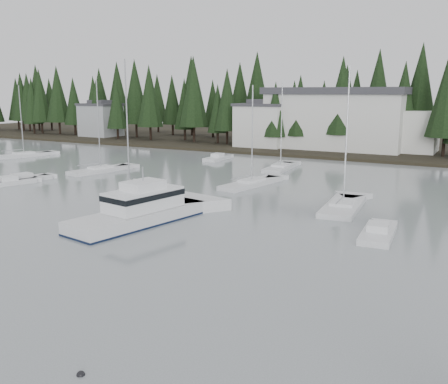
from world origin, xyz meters
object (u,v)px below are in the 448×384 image
object	(u,v)px
sailboat_2	(280,169)
runabout_4	(8,184)
runabout_1	(378,235)
sailboat_1	(130,194)
sailboat_3	(252,185)
house_far_west	(101,119)
cabin_cruiser_center	(140,213)
sailboat_10	(101,171)
runabout_3	(218,159)
harbor_inn	(347,119)
sailboat_8	(343,208)
sailboat_5	(24,156)
runabout_0	(22,181)
house_west	(262,124)

from	to	relation	value
sailboat_2	runabout_4	xyz separation A→B (m)	(-23.19, -26.39, 0.06)
runabout_1	sailboat_1	bearing A→B (deg)	77.99
runabout_1	sailboat_3	bearing A→B (deg)	45.87
house_far_west	cabin_cruiser_center	distance (m)	79.35
sailboat_10	runabout_3	world-z (taller)	sailboat_10
house_far_west	sailboat_3	size ratio (longest dim) A/B	0.71
sailboat_2	sailboat_10	world-z (taller)	sailboat_10
harbor_inn	runabout_4	xyz separation A→B (m)	(-25.38, -51.35, -5.64)
harbor_inn	cabin_cruiser_center	xyz separation A→B (m)	(-1.05, -57.45, -4.97)
sailboat_2	sailboat_10	size ratio (longest dim) A/B	1.00
sailboat_2	runabout_4	distance (m)	35.13
cabin_cruiser_center	runabout_3	bearing A→B (deg)	30.20
sailboat_8	sailboat_5	bearing A→B (deg)	73.05
cabin_cruiser_center	sailboat_8	bearing A→B (deg)	-35.74
sailboat_1	runabout_0	bearing A→B (deg)	67.30
sailboat_3	runabout_3	world-z (taller)	sailboat_3
house_west	sailboat_1	bearing A→B (deg)	-82.90
sailboat_5	runabout_1	distance (m)	64.85
sailboat_8	cabin_cruiser_center	bearing A→B (deg)	128.87
harbor_inn	sailboat_1	world-z (taller)	sailboat_1
sailboat_5	runabout_1	size ratio (longest dim) A/B	1.96
harbor_inn	sailboat_1	xyz separation A→B (m)	(-9.38, -48.77, -5.70)
house_west	sailboat_8	distance (m)	49.49
sailboat_2	sailboat_3	bearing A→B (deg)	-177.58
sailboat_1	sailboat_3	bearing A→B (deg)	-63.86
house_far_west	sailboat_8	bearing A→B (deg)	-31.86
sailboat_1	sailboat_5	xyz separation A→B (m)	(-35.59, 15.76, -0.01)
runabout_3	sailboat_10	bearing A→B (deg)	155.18
harbor_inn	sailboat_1	size ratio (longest dim) A/B	2.04
house_west	runabout_3	world-z (taller)	house_west
sailboat_2	runabout_0	distance (m)	33.69
harbor_inn	house_west	bearing A→B (deg)	-167.48
sailboat_10	runabout_0	size ratio (longest dim) A/B	1.77
sailboat_8	sailboat_10	size ratio (longest dim) A/B	1.06
sailboat_3	sailboat_10	world-z (taller)	sailboat_10
sailboat_3	sailboat_1	bearing A→B (deg)	149.37
house_far_west	sailboat_2	bearing A→B (deg)	-23.30
house_west	sailboat_2	size ratio (longest dim) A/B	0.75
harbor_inn	runabout_1	xyz separation A→B (m)	(17.03, -51.99, -5.64)
harbor_inn	sailboat_8	world-z (taller)	sailboat_8
sailboat_10	cabin_cruiser_center	bearing A→B (deg)	-121.34
house_far_west	sailboat_2	distance (m)	59.88
runabout_0	runabout_1	world-z (taller)	same
sailboat_5	house_far_west	bearing A→B (deg)	34.72
runabout_4	sailboat_3	bearing A→B (deg)	-47.70
sailboat_5	sailboat_2	bearing A→B (deg)	-65.50
house_west	house_far_west	world-z (taller)	house_west
sailboat_1	runabout_0	world-z (taller)	sailboat_1
house_west	runabout_1	world-z (taller)	house_west
harbor_inn	sailboat_3	size ratio (longest dim) A/B	2.47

